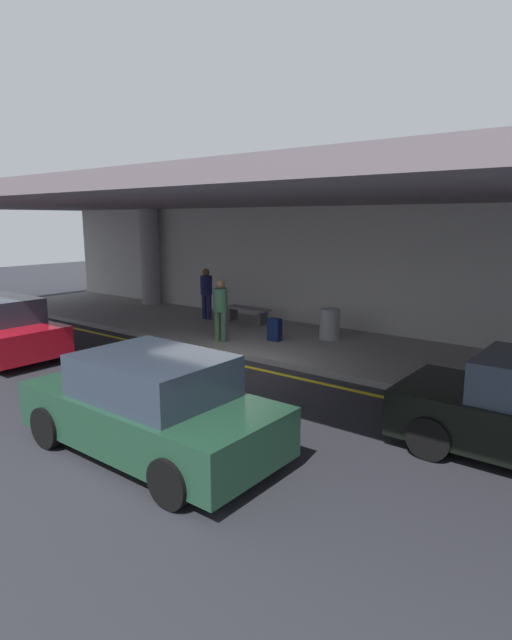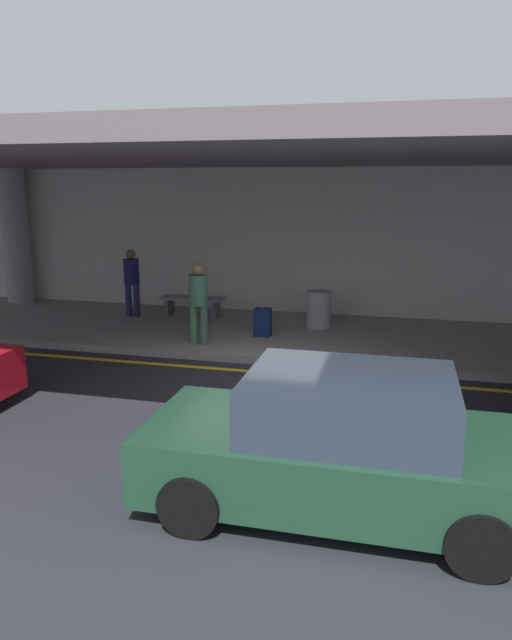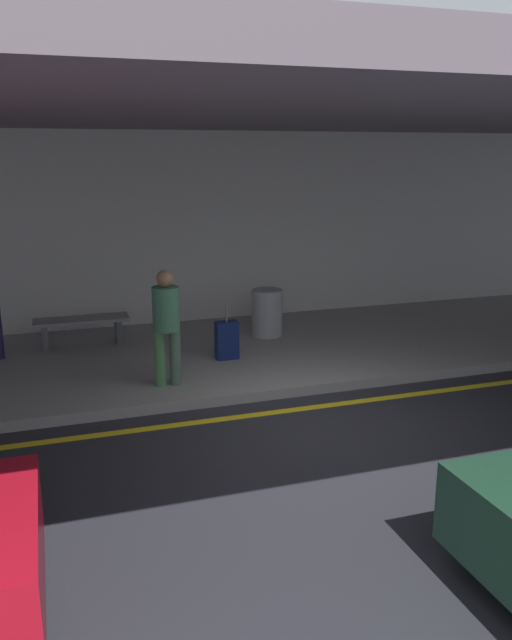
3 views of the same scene
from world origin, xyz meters
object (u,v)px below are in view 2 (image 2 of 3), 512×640
at_px(car_dark_green, 341,446).
at_px(bench_metal, 192,302).
at_px(support_column_far_left, 16,236).
at_px(suitcase_upright_secondary, 263,322).
at_px(trash_bin_steel, 319,309).
at_px(person_waiting_for_ride, 198,298).
at_px(traveler_with_luggage, 132,278).

bearing_deg(car_dark_green, bench_metal, -57.71).
xyz_separation_m(car_dark_green, bench_metal, (-4.54, 7.89, -0.21)).
relative_size(support_column_far_left, bench_metal, 2.28).
relative_size(suitcase_upright_secondary, trash_bin_steel, 1.06).
height_order(support_column_far_left, bench_metal, support_column_far_left).
height_order(person_waiting_for_ride, suitcase_upright_secondary, person_waiting_for_ride).
distance_m(car_dark_green, trash_bin_steel, 7.59).
xyz_separation_m(car_dark_green, suitcase_upright_secondary, (-2.37, 6.37, -0.25)).
xyz_separation_m(suitcase_upright_secondary, trash_bin_steel, (1.07, 1.11, 0.11)).
xyz_separation_m(support_column_far_left, suitcase_upright_secondary, (7.53, -2.15, -1.51)).
bearing_deg(trash_bin_steel, person_waiting_for_ride, -137.40).
bearing_deg(suitcase_upright_secondary, trash_bin_steel, 48.66).
relative_size(support_column_far_left, car_dark_green, 0.89).
bearing_deg(car_dark_green, suitcase_upright_secondary, -67.24).
relative_size(suitcase_upright_secondary, bench_metal, 0.56).
relative_size(traveler_with_luggage, trash_bin_steel, 1.98).
distance_m(car_dark_green, bench_metal, 9.11).
bearing_deg(bench_metal, traveler_with_luggage, -165.92).
height_order(support_column_far_left, car_dark_green, support_column_far_left).
distance_m(person_waiting_for_ride, suitcase_upright_secondary, 1.60).
bearing_deg(trash_bin_steel, bench_metal, 172.74).
bearing_deg(bench_metal, support_column_far_left, 173.31).
distance_m(support_column_far_left, bench_metal, 5.59).
bearing_deg(traveler_with_luggage, car_dark_green, 167.76).
bearing_deg(person_waiting_for_ride, car_dark_green, 29.41).
distance_m(support_column_far_left, traveler_with_luggage, 4.12).
height_order(traveler_with_luggage, suitcase_upright_secondary, traveler_with_luggage).
xyz_separation_m(support_column_far_left, trash_bin_steel, (8.60, -1.04, -1.40)).
xyz_separation_m(car_dark_green, traveler_with_luggage, (-5.99, 7.53, 0.40)).
height_order(car_dark_green, person_waiting_for_ride, person_waiting_for_ride).
relative_size(person_waiting_for_ride, suitcase_upright_secondary, 1.87).
xyz_separation_m(person_waiting_for_ride, trash_bin_steel, (2.21, 2.03, -0.54)).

